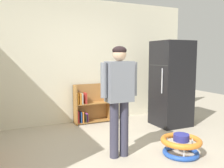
{
  "coord_description": "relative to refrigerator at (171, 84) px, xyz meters",
  "views": [
    {
      "loc": [
        -1.67,
        -2.85,
        1.48
      ],
      "look_at": [
        -0.13,
        0.49,
        1.05
      ],
      "focal_mm": 38.9,
      "sensor_mm": 36.0,
      "label": 1
    }
  ],
  "objects": [
    {
      "name": "refrigerator",
      "position": [
        0.0,
        0.0,
        0.0
      ],
      "size": [
        0.73,
        0.68,
        1.78
      ],
      "color": "black",
      "rests_on": "ground"
    },
    {
      "name": "ground_plane",
      "position": [
        -1.6,
        -1.24,
        -0.89
      ],
      "size": [
        12.0,
        12.0,
        0.0
      ],
      "primitive_type": "plane",
      "color": "#B6AA94",
      "rests_on": "ground"
    },
    {
      "name": "back_wall",
      "position": [
        -1.6,
        1.09,
        0.46
      ],
      "size": [
        5.2,
        0.06,
        2.7
      ],
      "primitive_type": "cube",
      "color": "beige",
      "rests_on": "ground"
    },
    {
      "name": "bookshelf",
      "position": [
        -1.52,
        0.9,
        -0.52
      ],
      "size": [
        0.8,
        0.28,
        0.85
      ],
      "color": "#A06D34",
      "rests_on": "ground"
    },
    {
      "name": "standing_person",
      "position": [
        -1.74,
        -1.03,
        0.07
      ],
      "size": [
        0.57,
        0.22,
        1.61
      ],
      "color": "#38374A",
      "rests_on": "ground"
    },
    {
      "name": "baby_walker",
      "position": [
        -0.88,
        -1.37,
        -0.73
      ],
      "size": [
        0.6,
        0.6,
        0.32
      ],
      "color": "blue",
      "rests_on": "ground"
    }
  ]
}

